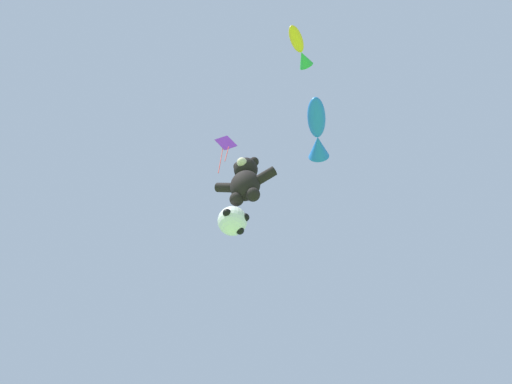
% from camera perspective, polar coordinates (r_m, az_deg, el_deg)
% --- Properties ---
extents(teddy_bear_kite, '(2.13, 0.94, 2.16)m').
position_cam_1_polar(teddy_bear_kite, '(11.12, -1.80, 1.99)').
color(teddy_bear_kite, black).
extents(soccer_ball_kite, '(0.97, 0.97, 0.90)m').
position_cam_1_polar(soccer_ball_kite, '(10.17, -3.89, -4.82)').
color(soccer_ball_kite, white).
extents(fish_kite_cobalt, '(1.16, 2.55, 0.80)m').
position_cam_1_polar(fish_kite_cobalt, '(13.07, 10.19, 9.69)').
color(fish_kite_cobalt, blue).
extents(fish_kite_goldfin, '(0.57, 1.46, 0.49)m').
position_cam_1_polar(fish_kite_goldfin, '(12.44, 7.37, 22.51)').
color(fish_kite_goldfin, yellow).
extents(diamond_kite, '(0.82, 0.63, 2.74)m').
position_cam_1_polar(diamond_kite, '(14.73, -5.12, 7.68)').
color(diamond_kite, purple).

